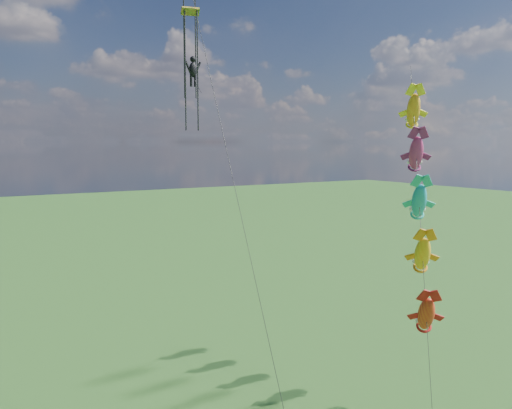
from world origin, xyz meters
TOP-DOWN VIEW (x-y plane):
  - fish_windsock_rig at (21.04, 7.74)m, footprint 10.62×12.08m
  - parafoil_rig at (10.38, 15.95)m, footprint 3.93×17.35m

SIDE VIEW (x-z plane):
  - fish_windsock_rig at x=21.04m, z-range 1.23..21.20m
  - parafoil_rig at x=10.38m, z-range 6.70..32.32m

